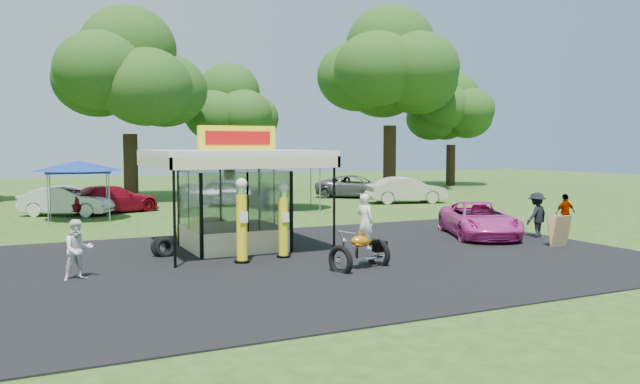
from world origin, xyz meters
The scene contains 24 objects.
ground centered at (0.00, 0.00, 0.00)m, with size 120.00×120.00×0.00m, color #284816.
asphalt_apron centered at (0.00, 2.00, 0.02)m, with size 20.00×14.00×0.04m, color black.
gas_station_kiosk centered at (-2.00, 4.99, 1.78)m, with size 5.40×5.40×4.18m.
gas_pump_left centered at (-2.56, 2.40, 1.23)m, with size 0.48×0.48×2.57m.
gas_pump_right centered at (-1.11, 2.69, 1.14)m, with size 0.44×0.44×2.38m.
motorcycle centered at (0.32, 0.15, 0.87)m, with size 1.98×1.39×2.25m.
spare_tires centered at (-4.48, 4.48, 0.33)m, with size 0.79×0.50×0.67m.
a_frame_sign centered at (8.33, 0.55, 0.57)m, with size 0.65×0.61×1.13m.
kiosk_car centered at (-2.00, 7.20, 0.48)m, with size 1.13×2.82×0.96m, color yellow.
pink_sedan centered at (7.44, 3.65, 0.67)m, with size 2.24×4.86×1.35m, color #DA3B9F.
spectator_west centered at (-7.17, 2.07, 0.81)m, with size 0.78×0.61×1.61m, color white.
spectator_east_a centered at (9.23, 2.49, 0.88)m, with size 1.14×0.65×1.76m, color black.
spectator_east_b centered at (11.56, 3.27, 0.78)m, with size 0.92×0.38×1.57m, color gray.
bg_car_a centered at (-6.44, 18.50, 0.74)m, with size 1.57×4.51×1.49m, color silver.
bg_car_b centered at (-4.20, 18.92, 0.73)m, with size 2.04×5.02×1.46m, color maroon.
bg_car_c centered at (2.51, 19.96, 0.84)m, with size 1.98×4.91×1.67m, color #AFB0B4.
bg_car_d centered at (12.07, 21.87, 0.76)m, with size 2.53×5.48×1.52m, color #525254.
bg_car_e centered at (12.90, 16.99, 0.80)m, with size 1.70×4.88×1.61m, color #C8B399.
tent_west centered at (-6.03, 16.23, 2.56)m, with size 4.04×4.04×2.82m.
tent_east centered at (4.92, 16.76, 2.99)m, with size 4.72×4.72×3.30m.
oak_far_c centered at (-2.05, 26.53, 7.71)m, with size 10.31×10.31×12.15m.
oak_far_d centered at (5.90, 30.79, 6.09)m, with size 8.03×8.03×9.56m.
oak_far_e centered at (18.27, 27.57, 9.12)m, with size 12.01×12.01×14.29m.
oak_far_f centered at (26.20, 30.00, 6.33)m, with size 8.18×8.18×9.85m.
Camera 1 is at (-8.42, -15.24, 3.52)m, focal length 35.00 mm.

